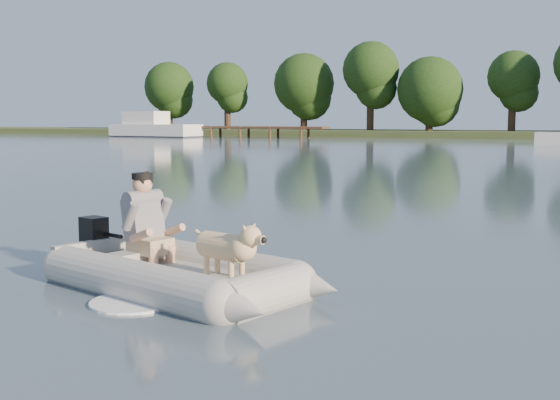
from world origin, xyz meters
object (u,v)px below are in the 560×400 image
at_px(man, 144,216).
at_px(cabin_cruiser, 155,124).
at_px(dock, 235,132).
at_px(dog, 224,251).
at_px(dinghy, 180,239).

bearing_deg(man, cabin_cruiser, 140.39).
distance_m(dock, dog, 58.54).
bearing_deg(dog, cabin_cruiser, 141.15).
xyz_separation_m(dock, dinghy, (26.17, -51.93, 0.03)).
distance_m(dock, man, 57.67).
distance_m(man, cabin_cruiser, 59.84).
relative_size(dock, man, 17.97).
bearing_deg(dock, dog, -62.80).
relative_size(dinghy, man, 4.51).
height_order(dock, dinghy, dinghy).
height_order(man, dog, man).
bearing_deg(man, dog, 0.00).
xyz_separation_m(dock, cabin_cruiser, (-7.50, -1.83, 0.70)).
height_order(dinghy, man, man).
distance_m(man, dog, 1.27).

